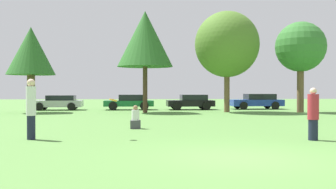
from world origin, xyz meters
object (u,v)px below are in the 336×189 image
tree_1 (145,39)px  parked_car_black (191,102)px  parked_car_blue (257,101)px  bystander_sitting (135,119)px  tree_3 (301,47)px  parked_car_green (130,102)px  parked_car_silver (58,102)px  tree_0 (31,52)px  person_catcher (313,114)px  person_thrower (31,108)px  tree_2 (227,45)px  frisbee (113,100)px

tree_1 → parked_car_black: (3.81, 4.05, -4.59)m
parked_car_black → parked_car_blue: 5.73m
bystander_sitting → tree_3: 16.69m
parked_car_green → parked_car_silver: bearing=-2.0°
tree_0 → parked_car_green: tree_0 is taller
parked_car_black → bystander_sitting: bearing=72.6°
person_catcher → parked_car_green: (-6.50, 19.81, -0.18)m
bystander_sitting → parked_car_black: size_ratio=0.25×
person_catcher → parked_car_green: size_ratio=0.41×
parked_car_blue → tree_1: bearing=23.9°
bystander_sitting → parked_car_green: parked_car_green is taller
tree_1 → tree_3: tree_1 is taller
person_thrower → tree_3: 21.17m
parked_car_green → parked_car_blue: 10.74m
parked_car_black → parked_car_green: bearing=-3.2°
person_catcher → bystander_sitting: 7.10m
tree_2 → frisbee: bearing=-115.1°
tree_2 → parked_car_blue: (3.54, 4.36, -4.26)m
parked_car_blue → parked_car_green: bearing=0.6°
tree_1 → person_thrower: bearing=-104.3°
bystander_sitting → parked_car_silver: bearing=112.5°
tree_1 → tree_2: tree_2 is taller
parked_car_silver → person_catcher: bearing=119.7°
bystander_sitting → person_catcher: bearing=-35.7°
tree_2 → parked_car_silver: tree_2 is taller
person_catcher → tree_2: (0.69, 15.94, 4.09)m
frisbee → tree_2: 17.15m
parked_car_green → parked_car_black: 5.03m
tree_2 → parked_car_green: (-7.19, 3.87, -4.27)m
tree_0 → frisbee: bearing=-65.7°
parked_car_blue → frisbee: bearing=59.3°
person_catcher → parked_car_black: (-1.47, 19.71, -0.19)m
person_catcher → tree_2: 16.47m
parked_car_green → parked_car_black: (5.03, -0.10, -0.01)m
person_catcher → frisbee: person_catcher is taller
bystander_sitting → tree_3: size_ratio=0.15×
person_catcher → parked_car_green: 20.85m
person_thrower → parked_car_blue: person_thrower is taller
parked_car_green → person_thrower: bearing=80.2°
person_catcher → frisbee: size_ratio=6.20×
person_catcher → parked_car_green: bearing=-66.9°
parked_car_green → parked_car_blue: parked_car_blue is taller
parked_car_black → tree_3: bearing=147.0°
parked_car_green → person_catcher: bearing=106.1°
tree_1 → parked_car_silver: bearing=149.3°
frisbee → bystander_sitting: bearing=78.8°
person_thrower → tree_1: (3.80, 14.88, 4.22)m
person_thrower → tree_0: bearing=110.6°
tree_2 → person_thrower: bearing=-122.8°
frisbee → tree_3: bearing=49.6°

